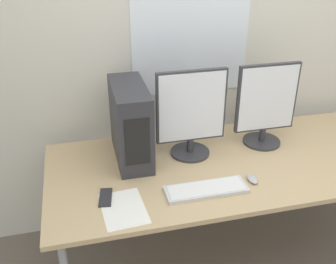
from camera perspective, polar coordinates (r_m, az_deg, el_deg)
name	(u,v)px	position (r m, az deg, el deg)	size (l,w,h in m)	color
wall_back	(211,38)	(2.66, 6.22, 13.45)	(8.00, 0.07, 2.70)	beige
desk	(238,166)	(2.41, 10.18, -4.92)	(2.25, 0.93, 0.76)	tan
pc_tower	(130,123)	(2.28, -5.47, 1.32)	(0.19, 0.48, 0.45)	#2D2D33
monitor_main	(191,114)	(2.29, 3.39, 2.67)	(0.42, 0.24, 0.53)	#333338
monitor_right_near	(266,105)	(2.49, 14.04, 3.79)	(0.39, 0.24, 0.53)	#333338
keyboard	(206,189)	(2.09, 5.56, -8.28)	(0.44, 0.15, 0.02)	silver
mouse	(252,179)	(2.21, 12.13, -6.67)	(0.05, 0.09, 0.02)	#B2B2B7
cell_phone	(106,197)	(2.06, -9.05, -9.36)	(0.09, 0.16, 0.01)	#232328
paper_sheet_left	(123,208)	(1.99, -6.49, -10.96)	(0.23, 0.31, 0.00)	white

